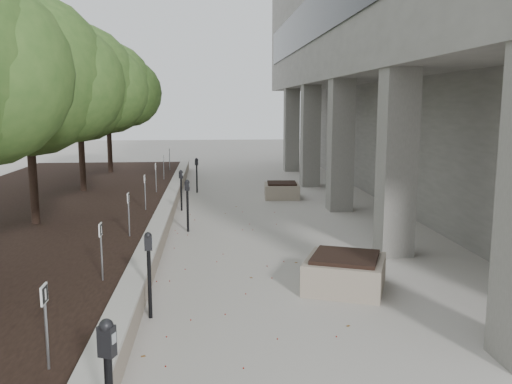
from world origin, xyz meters
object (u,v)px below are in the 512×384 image
parking_meter_2 (149,275)px  planter_front (345,272)px  parking_meter_5 (197,175)px  planter_back (282,190)px  crabapple_tree_3 (28,110)px  parking_meter_3 (188,206)px  crabapple_tree_4 (79,108)px  crabapple_tree_5 (108,107)px  parking_meter_4 (181,190)px

parking_meter_2 → planter_front: (3.30, 1.04, -0.37)m
parking_meter_5 → planter_back: size_ratio=1.09×
parking_meter_2 → planter_back: (3.43, 10.49, -0.40)m
crabapple_tree_3 → parking_meter_5: 8.06m
parking_meter_3 → planter_back: bearing=68.5°
crabapple_tree_4 → crabapple_tree_5: 5.00m
crabapple_tree_4 → parking_meter_5: bearing=24.7°
parking_meter_3 → planter_front: size_ratio=1.02×
planter_back → parking_meter_5: bearing=154.9°
crabapple_tree_3 → crabapple_tree_4: bearing=90.0°
parking_meter_5 → planter_front: 11.23m
parking_meter_5 → crabapple_tree_4: bearing=-139.9°
parking_meter_2 → planter_front: bearing=11.9°
parking_meter_2 → parking_meter_5: bearing=82.3°
crabapple_tree_3 → parking_meter_4: crabapple_tree_3 is taller
parking_meter_4 → planter_front: 8.14m
parking_meter_2 → parking_meter_4: (0.04, 8.49, -0.04)m
crabapple_tree_4 → parking_meter_5: crabapple_tree_4 is taller
crabapple_tree_4 → parking_meter_2: bearing=-72.1°
crabapple_tree_4 → parking_meter_3: crabapple_tree_4 is taller
parking_meter_2 → parking_meter_4: parking_meter_2 is taller
crabapple_tree_4 → parking_meter_4: (3.33, -1.69, -2.49)m
parking_meter_2 → parking_meter_3: parking_meter_3 is taller
crabapple_tree_5 → crabapple_tree_4: bearing=-90.0°
crabapple_tree_5 → planter_back: bearing=-34.9°
parking_meter_3 → parking_meter_5: parking_meter_3 is taller
planter_front → planter_back: 9.45m
parking_meter_3 → crabapple_tree_4: bearing=139.9°
planter_front → crabapple_tree_3: bearing=147.8°
parking_meter_5 → parking_meter_4: bearing=-81.2°
crabapple_tree_4 → parking_meter_3: (3.63, -4.51, -2.44)m
parking_meter_5 → planter_front: size_ratio=0.98×
parking_meter_2 → parking_meter_3: bearing=80.9°
parking_meter_4 → planter_back: 3.95m
crabapple_tree_5 → planter_front: 15.85m
crabapple_tree_4 → planter_back: bearing=2.7°
crabapple_tree_4 → parking_meter_5: size_ratio=4.19×
parking_meter_4 → parking_meter_2: bearing=-69.1°
parking_meter_3 → planter_front: parking_meter_3 is taller
planter_front → planter_back: (0.13, 9.45, -0.03)m
parking_meter_3 → planter_front: bearing=-46.5°
parking_meter_2 → parking_meter_5: size_ratio=1.04×
parking_meter_3 → planter_front: (2.95, -4.63, -0.37)m
parking_meter_5 → planter_front: (2.86, -10.85, -0.34)m
crabapple_tree_3 → planter_front: (6.58, -4.14, -2.81)m
crabapple_tree_5 → parking_meter_2: crabapple_tree_5 is taller
crabapple_tree_3 → planter_front: 8.27m
crabapple_tree_4 → parking_meter_3: bearing=-51.1°
crabapple_tree_4 → crabapple_tree_3: bearing=-90.0°
planter_front → parking_meter_3: bearing=122.5°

